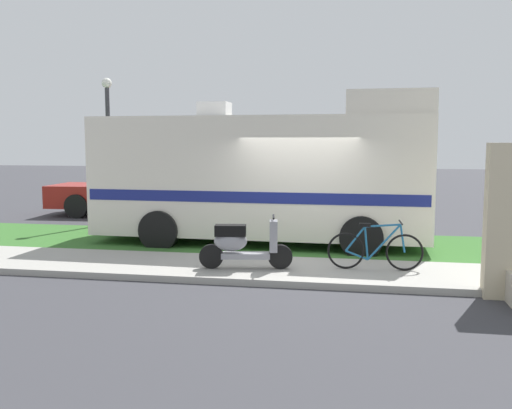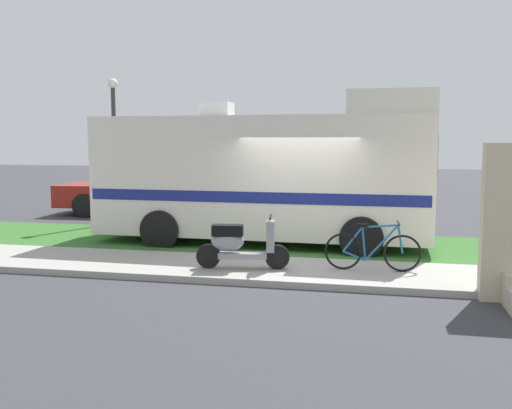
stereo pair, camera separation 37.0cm
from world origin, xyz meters
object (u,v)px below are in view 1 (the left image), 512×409
(street_lamp_post, at_px, (108,137))
(bicycle, at_px, (375,249))
(pickup_truck_near, at_px, (152,186))
(motorhome_rv, at_px, (267,174))
(scooter, at_px, (242,244))

(street_lamp_post, bearing_deg, bicycle, -32.93)
(pickup_truck_near, bearing_deg, motorhome_rv, -44.49)
(scooter, height_order, pickup_truck_near, pickup_truck_near)
(bicycle, distance_m, pickup_truck_near, 10.03)
(motorhome_rv, bearing_deg, street_lamp_post, 158.44)
(bicycle, bearing_deg, motorhome_rv, 131.11)
(scooter, distance_m, bicycle, 2.39)
(scooter, height_order, street_lamp_post, street_lamp_post)
(bicycle, relative_size, pickup_truck_near, 0.31)
(motorhome_rv, height_order, scooter, motorhome_rv)
(scooter, distance_m, street_lamp_post, 7.25)
(bicycle, height_order, pickup_truck_near, pickup_truck_near)
(street_lamp_post, bearing_deg, scooter, -45.85)
(scooter, relative_size, pickup_truck_near, 0.31)
(street_lamp_post, bearing_deg, motorhome_rv, -21.56)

